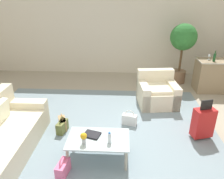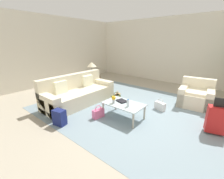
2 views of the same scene
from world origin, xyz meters
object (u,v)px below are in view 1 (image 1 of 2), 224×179
Objects in this scene: armchair at (157,93)px; flower_vase at (84,137)px; handbag_tan at (63,123)px; handbag_white at (130,119)px; potted_ficus at (183,42)px; handbag_pink at (63,168)px; handbag_olive at (62,126)px; wine_bottle_green at (215,57)px; water_bottle at (110,138)px; wine_glass_leftmost at (209,56)px; coffee_table_book at (92,135)px; coffee_table at (99,141)px; suitcase_red at (203,122)px.

flower_vase is (-1.51, -2.32, 0.24)m from armchair.
armchair is 2.91× the size of handbag_tan.
handbag_white is 3.28m from potted_ficus.
handbag_pink and handbag_white have the same top height.
handbag_olive is 1.00× the size of handbag_pink.
water_bottle is at bearing -131.54° from wine_bottle_green.
handbag_pink is (-3.36, -3.56, -0.91)m from wine_glass_leftmost.
potted_ficus reaches higher than handbag_pink.
armchair is 5.08× the size of flower_vase.
coffee_table is at bearing -17.14° from coffee_table_book.
handbag_pink is (-0.41, -0.51, -0.30)m from coffee_table_book.
flower_vase is 0.68× the size of wine_bottle_green.
handbag_tan is (-0.35, 1.30, 0.00)m from handbag_pink.
wine_glass_leftmost is at bearing 46.62° from handbag_pink.
coffee_table is (-1.29, -2.17, 0.07)m from armchair.
handbag_tan is (-0.03, 0.12, 0.00)m from handbag_olive.
coffee_table_book is at bearing -163.70° from suitcase_red.
handbag_olive is 1.00× the size of handbag_white.
water_bottle is 1.32m from handbag_white.
handbag_white is at bearing -124.34° from armchair.
wine_bottle_green is 0.84× the size of handbag_tan.
armchair reaches higher than handbag_tan.
handbag_white is at bearing 62.90° from coffee_table.
flower_vase is 0.57× the size of handbag_tan.
handbag_olive is (-3.78, -2.22, -0.92)m from wine_bottle_green.
handbag_pink and handbag_tan have the same top height.
suitcase_red reaches higher than handbag_pink.
water_bottle is at bearing 6.79° from flower_vase.
flower_vase is 4.46m from wine_bottle_green.
flower_vase is 0.57× the size of handbag_white.
handbag_olive is at bearing 138.64° from coffee_table.
armchair is 2.53m from coffee_table_book.
wine_glass_leftmost reaches higher than handbag_tan.
potted_ficus reaches higher than handbag_olive.
potted_ficus is at bearing 57.85° from flower_vase.
potted_ficus is at bearing 62.24° from water_bottle.
armchair is 1.97m from wine_bottle_green.
suitcase_red is 2.37× the size of handbag_pink.
handbag_tan is (-3.72, -2.26, -0.91)m from wine_glass_leftmost.
handbag_tan is (-1.08, 0.97, -0.38)m from water_bottle.
handbag_tan is at bearing -148.71° from wine_glass_leftmost.
coffee_table is at bearing -41.36° from handbag_olive.
wine_bottle_green is at bearing 48.46° from water_bottle.
wine_bottle_green is 4.93m from handbag_pink.
handbag_olive is 1.00× the size of handbag_tan.
coffee_table_book is 1.14m from handbag_tan.
wine_glass_leftmost is 0.43× the size of handbag_tan.
handbag_olive is (-0.85, 0.75, -0.24)m from coffee_table.
wine_glass_leftmost is 0.08× the size of potted_ficus.
suitcase_red is at bearing -93.81° from potted_ficus.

